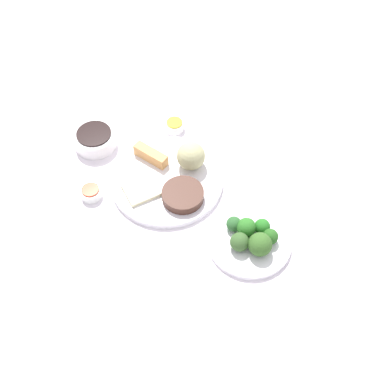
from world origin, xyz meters
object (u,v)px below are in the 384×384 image
Objects in this scene: soy_sauce_bowl at (95,139)px; sauce_ramekin_sweet_and_sour at (91,193)px; broccoli_plate at (249,241)px; sauce_ramekin_hot_mustard at (175,126)px; main_plate at (167,180)px.

sauce_ramekin_sweet_and_sour is at bearing 167.81° from soy_sauce_bowl.
broccoli_plate is 3.76× the size of sauce_ramekin_hot_mustard.
sauce_ramekin_sweet_and_sour is (0.23, 0.34, 0.00)m from broccoli_plate.
soy_sauce_bowl reaches higher than main_plate.
main_plate is 0.27m from broccoli_plate.
main_plate is 5.48× the size of sauce_ramekin_sweet_and_sour.
broccoli_plate is 0.41m from sauce_ramekin_hot_mustard.
main_plate is 0.19m from sauce_ramekin_sweet_and_sour.
soy_sauce_bowl is at bearing 90.25° from sauce_ramekin_hot_mustard.
sauce_ramekin_hot_mustard reaches higher than broccoli_plate.
sauce_ramekin_hot_mustard is 1.00× the size of sauce_ramekin_sweet_and_sour.
broccoli_plate is 0.50m from soy_sauce_bowl.
broccoli_plate is 0.41m from sauce_ramekin_sweet_and_sour.
sauce_ramekin_hot_mustard is at bearing -20.10° from main_plate.
main_plate is 1.46× the size of broccoli_plate.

